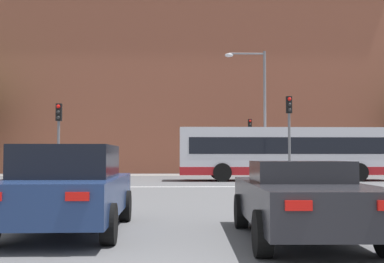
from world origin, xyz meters
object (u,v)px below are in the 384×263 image
pedestrian_walking_east (228,160)px  car_saloon_left (68,188)px  bus_crossing_lead (285,153)px  street_lamp_junction (258,101)px  traffic_light_far_right (250,137)px  pedestrian_waiting (253,161)px  car_roadster_right (302,199)px  traffic_light_near_left (59,130)px  traffic_light_near_right (289,125)px

pedestrian_walking_east → car_saloon_left: bearing=37.7°
bus_crossing_lead → street_lamp_junction: 3.55m
traffic_light_far_right → pedestrian_waiting: (0.18, -0.20, -1.68)m
street_lamp_junction → pedestrian_waiting: bearing=83.7°
bus_crossing_lead → traffic_light_far_right: bearing=-173.8°
car_roadster_right → pedestrian_walking_east: 26.49m
car_saloon_left → traffic_light_far_right: traffic_light_far_right is taller
car_roadster_right → traffic_light_near_left: traffic_light_near_left is taller
bus_crossing_lead → pedestrian_walking_east: 7.76m
car_saloon_left → pedestrian_waiting: size_ratio=2.49×
traffic_light_near_right → pedestrian_waiting: traffic_light_near_right is taller
car_roadster_right → street_lamp_junction: bearing=83.8°
pedestrian_walking_east → traffic_light_near_right: bearing=58.2°
car_roadster_right → pedestrian_waiting: pedestrian_waiting is taller
car_saloon_left → street_lamp_junction: (6.75, 19.27, 3.86)m
car_roadster_right → street_lamp_junction: (2.76, 20.27, 3.98)m
car_roadster_right → street_lamp_junction: street_lamp_junction is taller
street_lamp_junction → bus_crossing_lead: bearing=-40.9°
traffic_light_near_left → car_roadster_right: bearing=-62.6°
car_saloon_left → bus_crossing_lead: (8.10, 18.10, 0.79)m
car_roadster_right → pedestrian_waiting: 26.79m
traffic_light_near_right → street_lamp_junction: bearing=95.3°
bus_crossing_lead → pedestrian_waiting: (-0.65, 7.46, -0.52)m
traffic_light_near_right → car_saloon_left: bearing=-118.0°
traffic_light_far_right → car_roadster_right: bearing=-97.0°
traffic_light_near_left → street_lamp_junction: bearing=30.0°
street_lamp_junction → pedestrian_walking_east: 7.21m
car_saloon_left → traffic_light_near_left: size_ratio=1.18×
traffic_light_near_left → pedestrian_walking_east: (9.06, 12.07, -1.47)m
traffic_light_far_right → pedestrian_waiting: size_ratio=2.28×
traffic_light_near_left → street_lamp_junction: size_ratio=0.50×
traffic_light_near_left → pedestrian_walking_east: bearing=53.1°
traffic_light_far_right → traffic_light_near_left: bearing=-130.9°
bus_crossing_lead → traffic_light_far_right: 7.80m
traffic_light_near_right → bus_crossing_lead: bearing=79.5°
traffic_light_near_left → pedestrian_waiting: size_ratio=2.12×
traffic_light_near_left → pedestrian_walking_east: size_ratio=2.05×
car_roadster_right → traffic_light_near_left: bearing=118.9°
car_saloon_left → pedestrian_walking_east: bearing=76.7°
bus_crossing_lead → traffic_light_near_right: size_ratio=2.84×
traffic_light_near_right → pedestrian_walking_east: (-1.66, 11.79, -1.72)m
bus_crossing_lead → street_lamp_junction: street_lamp_junction is taller
traffic_light_near_right → street_lamp_junction: street_lamp_junction is taller
traffic_light_far_right → pedestrian_walking_east: 2.35m
traffic_light_near_left → traffic_light_near_right: size_ratio=0.90×
traffic_light_near_left → bus_crossing_lead: bearing=22.3°
bus_crossing_lead → traffic_light_far_right: traffic_light_far_right is taller
traffic_light_far_right → street_lamp_junction: 6.79m
street_lamp_junction → pedestrian_walking_east: street_lamp_junction is taller
traffic_light_near_right → pedestrian_waiting: 12.04m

